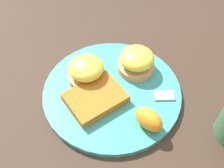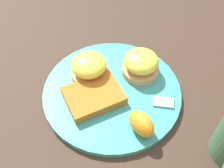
{
  "view_description": "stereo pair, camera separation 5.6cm",
  "coord_description": "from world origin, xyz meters",
  "views": [
    {
      "loc": [
        0.3,
        0.18,
        0.47
      ],
      "look_at": [
        0.0,
        0.0,
        0.03
      ],
      "focal_mm": 42.0,
      "sensor_mm": 36.0,
      "label": 1
    },
    {
      "loc": [
        0.27,
        0.22,
        0.47
      ],
      "look_at": [
        0.0,
        0.0,
        0.03
      ],
      "focal_mm": 42.0,
      "sensor_mm": 36.0,
      "label": 2
    }
  ],
  "objects": [
    {
      "name": "ground_plane",
      "position": [
        0.0,
        0.0,
        0.0
      ],
      "size": [
        1.1,
        1.1,
        0.0
      ],
      "primitive_type": "plane",
      "color": "#38281E"
    },
    {
      "name": "plate",
      "position": [
        0.0,
        0.0,
        0.01
      ],
      "size": [
        0.3,
        0.3,
        0.01
      ],
      "primitive_type": "cylinder",
      "color": "teal",
      "rests_on": "ground_plane"
    },
    {
      "name": "sandwich_benedict_left",
      "position": [
        -0.08,
        0.02,
        0.04
      ],
      "size": [
        0.08,
        0.08,
        0.06
      ],
      "color": "tan",
      "rests_on": "plate"
    },
    {
      "name": "sandwich_benedict_right",
      "position": [
        0.0,
        -0.06,
        0.04
      ],
      "size": [
        0.08,
        0.08,
        0.06
      ],
      "color": "tan",
      "rests_on": "plate"
    },
    {
      "name": "hashbrown_patty",
      "position": [
        0.04,
        -0.02,
        0.02
      ],
      "size": [
        0.14,
        0.13,
        0.02
      ],
      "primitive_type": "cube",
      "rotation": [
        0.0,
        0.0,
        -0.44
      ],
      "color": "#AA611F",
      "rests_on": "plate"
    },
    {
      "name": "orange_wedge",
      "position": [
        0.04,
        0.11,
        0.04
      ],
      "size": [
        0.05,
        0.07,
        0.04
      ],
      "primitive_type": "ellipsoid",
      "rotation": [
        0.0,
        0.0,
        4.44
      ],
      "color": "orange",
      "rests_on": "plate"
    },
    {
      "name": "fork",
      "position": [
        -0.01,
        0.05,
        0.02
      ],
      "size": [
        0.12,
        0.19,
        0.0
      ],
      "color": "silver",
      "rests_on": "plate"
    }
  ]
}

